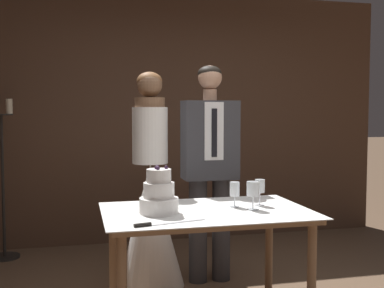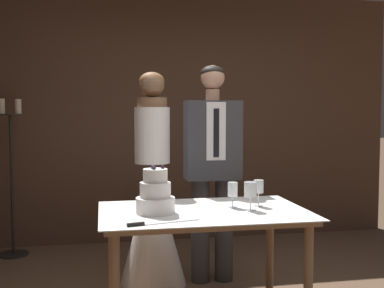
{
  "view_description": "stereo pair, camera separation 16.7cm",
  "coord_description": "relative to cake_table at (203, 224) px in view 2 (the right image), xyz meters",
  "views": [
    {
      "loc": [
        -1.03,
        -2.67,
        1.41
      ],
      "look_at": [
        -0.22,
        0.7,
        1.17
      ],
      "focal_mm": 45.0,
      "sensor_mm": 36.0,
      "label": 1
    },
    {
      "loc": [
        -0.87,
        -2.7,
        1.41
      ],
      "look_at": [
        -0.22,
        0.7,
        1.17
      ],
      "focal_mm": 45.0,
      "sensor_mm": 36.0,
      "label": 2
    }
  ],
  "objects": [
    {
      "name": "wall_back",
      "position": [
        0.22,
        2.19,
        0.66
      ],
      "size": [
        4.72,
        0.12,
        2.67
      ],
      "primitive_type": "cube",
      "color": "#513828",
      "rests_on": "ground_plane"
    },
    {
      "name": "cake_table",
      "position": [
        0.0,
        0.0,
        0.0
      ],
      "size": [
        1.33,
        0.85,
        0.77
      ],
      "color": "#8E6B4C",
      "rests_on": "ground_plane"
    },
    {
      "name": "tiered_cake",
      "position": [
        -0.31,
        -0.02,
        0.2
      ],
      "size": [
        0.25,
        0.25,
        0.3
      ],
      "color": "white",
      "rests_on": "cake_table"
    },
    {
      "name": "cake_knife",
      "position": [
        -0.38,
        -0.33,
        0.1
      ],
      "size": [
        0.43,
        0.12,
        0.02
      ],
      "rotation": [
        0.0,
        0.0,
        0.23
      ],
      "color": "silver",
      "rests_on": "cake_table"
    },
    {
      "name": "wine_glass_near",
      "position": [
        0.39,
        0.07,
        0.21
      ],
      "size": [
        0.07,
        0.07,
        0.18
      ],
      "color": "silver",
      "rests_on": "cake_table"
    },
    {
      "name": "wine_glass_middle",
      "position": [
        0.3,
        -0.06,
        0.22
      ],
      "size": [
        0.08,
        0.08,
        0.18
      ],
      "color": "silver",
      "rests_on": "cake_table"
    },
    {
      "name": "wine_glass_far",
      "position": [
        0.21,
        0.06,
        0.2
      ],
      "size": [
        0.07,
        0.07,
        0.17
      ],
      "color": "silver",
      "rests_on": "cake_table"
    },
    {
      "name": "bride",
      "position": [
        -0.25,
        0.8,
        -0.05
      ],
      "size": [
        0.54,
        0.54,
        1.71
      ],
      "color": "white",
      "rests_on": "ground_plane"
    },
    {
      "name": "groom",
      "position": [
        0.25,
        0.8,
        0.31
      ],
      "size": [
        0.44,
        0.25,
        1.77
      ],
      "color": "#38383D",
      "rests_on": "ground_plane"
    },
    {
      "name": "candle_stand",
      "position": [
        -1.5,
        1.85,
        0.04
      ],
      "size": [
        0.28,
        0.28,
        1.52
      ],
      "color": "black",
      "rests_on": "ground_plane"
    }
  ]
}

